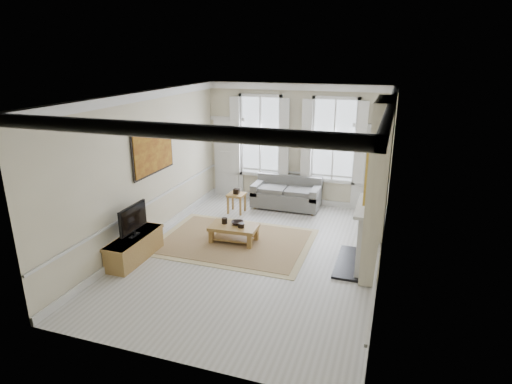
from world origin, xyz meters
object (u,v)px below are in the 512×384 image
(side_table, at_px, (236,198))
(tv_stand, at_px, (135,248))
(sofa, at_px, (287,195))
(coffee_table, at_px, (234,229))

(side_table, distance_m, tv_stand, 3.45)
(side_table, xyz_separation_m, tv_stand, (-1.03, -3.29, -0.16))
(sofa, xyz_separation_m, tv_stand, (-2.22, -4.15, -0.09))
(sofa, relative_size, coffee_table, 1.66)
(sofa, bearing_deg, side_table, -144.32)
(side_table, bearing_deg, tv_stand, -107.38)
(side_table, bearing_deg, coffee_table, -70.80)
(coffee_table, distance_m, tv_stand, 2.23)
(side_table, xyz_separation_m, coffee_table, (0.63, -1.82, -0.10))
(tv_stand, bearing_deg, side_table, 72.62)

